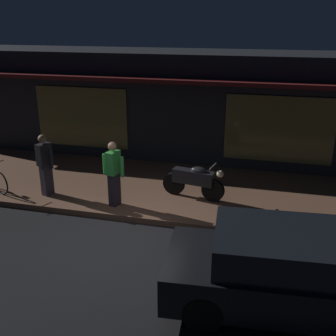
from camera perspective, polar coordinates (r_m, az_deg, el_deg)
ground_plane at (r=9.04m, az=-6.57°, el=-10.59°), size 60.00×60.00×0.00m
sidewalk_slab at (r=11.55m, az=-1.38°, el=-2.88°), size 18.00×4.00×0.15m
storefront_building at (r=14.19m, az=2.27°, el=8.86°), size 18.00×3.30×3.60m
motorcycle at (r=10.62m, az=3.73°, el=-1.71°), size 1.70×0.60×0.97m
person_photographer at (r=11.14m, az=-16.90°, el=0.58°), size 0.60×0.43×1.67m
person_bystander at (r=10.14m, az=-7.65°, el=-0.64°), size 0.62×0.42×1.67m
parked_car_near at (r=7.18m, az=16.35°, el=-13.75°), size 4.23×2.08×1.42m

